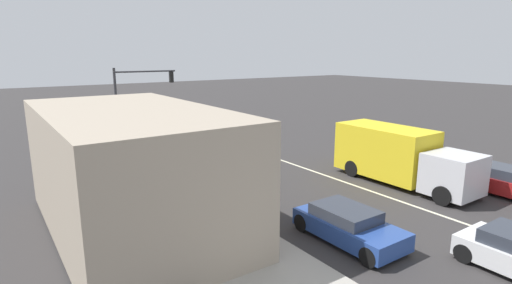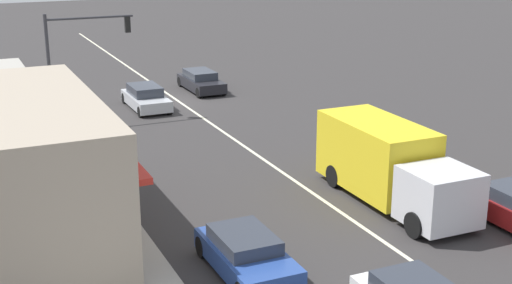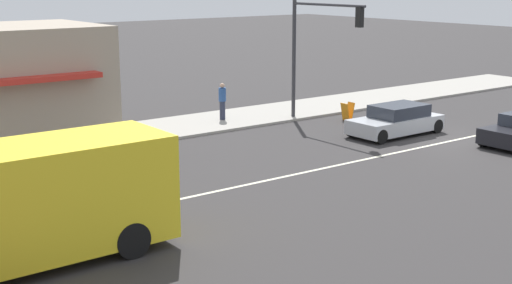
{
  "view_description": "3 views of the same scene",
  "coord_description": "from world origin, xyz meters",
  "views": [
    {
      "loc": [
        15.4,
        30.92,
        6.66
      ],
      "look_at": [
        1.19,
        10.39,
        1.14
      ],
      "focal_mm": 28.0,
      "sensor_mm": 36.0,
      "label": 1
    },
    {
      "loc": [
        12.67,
        39.49,
        10.0
      ],
      "look_at": [
        0.63,
        12.77,
        1.05
      ],
      "focal_mm": 50.0,
      "sensor_mm": 36.0,
      "label": 2
    },
    {
      "loc": [
        -17.94,
        23.84,
        6.64
      ],
      "look_at": [
        -1.66,
        11.49,
        1.87
      ],
      "focal_mm": 50.0,
      "sensor_mm": 36.0,
      "label": 3
    }
  ],
  "objects": [
    {
      "name": "sedan_dark",
      "position": [
        -2.2,
        -1.92,
        0.61
      ],
      "size": [
        1.81,
        4.32,
        1.26
      ],
      "color": "black",
      "rests_on": "ground"
    },
    {
      "name": "sedan_silver",
      "position": [
        2.2,
        1.04,
        0.62
      ],
      "size": [
        1.86,
        4.27,
        1.29
      ],
      "color": "#B7BABF",
      "rests_on": "ground"
    },
    {
      "name": "ground_plane",
      "position": [
        0.0,
        18.0,
        0.0
      ],
      "size": [
        160.0,
        160.0,
        0.0
      ],
      "primitive_type": "plane",
      "color": "#333030"
    },
    {
      "name": "pedestrian",
      "position": [
        8.94,
        5.42,
        1.02
      ],
      "size": [
        0.34,
        0.34,
        1.71
      ],
      "color": "#282D42",
      "rests_on": "sidewalk_right"
    },
    {
      "name": "traffic_signal_main",
      "position": [
        6.12,
        2.28,
        3.9
      ],
      "size": [
        4.59,
        0.34,
        5.6
      ],
      "color": "#333338",
      "rests_on": "sidewalk_right"
    },
    {
      "name": "warning_aframe_sign",
      "position": [
        5.71,
        0.5,
        0.43
      ],
      "size": [
        0.45,
        0.53,
        0.84
      ],
      "color": "orange",
      "rests_on": "ground"
    },
    {
      "name": "building_corner_store",
      "position": [
        10.99,
        16.35,
        2.42
      ],
      "size": [
        6.43,
        10.8,
        4.59
      ],
      "color": "tan",
      "rests_on": "sidewalk_right"
    },
    {
      "name": "lane_marking_center",
      "position": [
        0.0,
        0.0,
        0.0
      ],
      "size": [
        0.16,
        60.0,
        0.01
      ],
      "primitive_type": "cube",
      "color": "beige",
      "rests_on": "ground"
    },
    {
      "name": "delivery_truck",
      "position": [
        -2.2,
        18.62,
        1.47
      ],
      "size": [
        2.44,
        7.5,
        2.87
      ],
      "color": "silver",
      "rests_on": "ground"
    },
    {
      "name": "coupe_blue",
      "position": [
        5.0,
        21.77,
        0.61
      ],
      "size": [
        1.89,
        4.11,
        1.24
      ],
      "color": "#284793",
      "rests_on": "ground"
    },
    {
      "name": "sidewalk_right",
      "position": [
        9.0,
        18.5,
        0.06
      ],
      "size": [
        4.0,
        73.0,
        0.12
      ],
      "primitive_type": "cube",
      "color": "#A8A399",
      "rests_on": "ground"
    }
  ]
}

